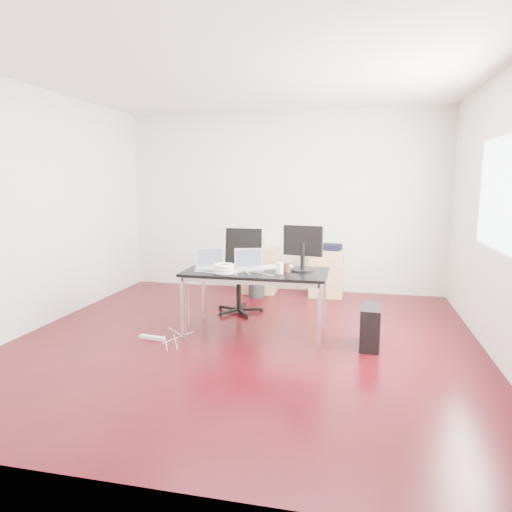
% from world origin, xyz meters
% --- Properties ---
extents(room_shell, '(5.00, 5.00, 5.00)m').
position_xyz_m(room_shell, '(0.04, 0.00, 1.40)').
color(room_shell, '#35060C').
rests_on(room_shell, ground).
extents(desk, '(1.60, 0.80, 0.73)m').
position_xyz_m(desk, '(0.06, 0.27, 0.68)').
color(desk, black).
rests_on(desk, ground).
extents(office_chair, '(0.49, 0.51, 1.08)m').
position_xyz_m(office_chair, '(-0.34, 1.11, 0.61)').
color(office_chair, black).
rests_on(office_chair, ground).
extents(filing_cabinet_left, '(0.50, 0.50, 0.70)m').
position_xyz_m(filing_cabinet_left, '(-0.30, 2.23, 0.35)').
color(filing_cabinet_left, tan).
rests_on(filing_cabinet_left, ground).
extents(filing_cabinet_right, '(0.50, 0.50, 0.70)m').
position_xyz_m(filing_cabinet_right, '(0.73, 2.23, 0.35)').
color(filing_cabinet_right, tan).
rests_on(filing_cabinet_right, ground).
extents(pc_tower, '(0.22, 0.46, 0.44)m').
position_xyz_m(pc_tower, '(1.33, 0.09, 0.22)').
color(pc_tower, black).
rests_on(pc_tower, ground).
extents(wastebasket, '(0.25, 0.25, 0.28)m').
position_xyz_m(wastebasket, '(-0.29, 1.89, 0.14)').
color(wastebasket, black).
rests_on(wastebasket, ground).
extents(power_strip, '(0.31, 0.10, 0.04)m').
position_xyz_m(power_strip, '(-1.02, -0.19, 0.02)').
color(power_strip, white).
rests_on(power_strip, ground).
extents(laptop_left, '(0.39, 0.34, 0.23)m').
position_xyz_m(laptop_left, '(-0.49, 0.27, 0.79)').
color(laptop_left, silver).
rests_on(laptop_left, desk).
extents(laptop_right, '(0.38, 0.33, 0.23)m').
position_xyz_m(laptop_right, '(-0.03, 0.31, 0.79)').
color(laptop_right, silver).
rests_on(laptop_right, desk).
extents(monitor, '(0.45, 0.26, 0.51)m').
position_xyz_m(monitor, '(0.58, 0.38, 1.01)').
color(monitor, black).
rests_on(monitor, desk).
extents(keyboard, '(0.46, 0.31, 0.02)m').
position_xyz_m(keyboard, '(0.23, 0.49, 0.74)').
color(keyboard, white).
rests_on(keyboard, desk).
extents(cup_white, '(0.11, 0.11, 0.12)m').
position_xyz_m(cup_white, '(0.35, 0.17, 0.79)').
color(cup_white, white).
rests_on(cup_white, desk).
extents(cup_brown, '(0.10, 0.10, 0.10)m').
position_xyz_m(cup_brown, '(0.41, 0.25, 0.78)').
color(cup_brown, '#52241C').
rests_on(cup_brown, desk).
extents(cable_coil, '(0.24, 0.24, 0.11)m').
position_xyz_m(cable_coil, '(-0.24, 0.03, 0.78)').
color(cable_coil, white).
rests_on(cable_coil, desk).
extents(power_adapter, '(0.08, 0.08, 0.03)m').
position_xyz_m(power_adapter, '(-0.13, 0.03, 0.74)').
color(power_adapter, white).
rests_on(power_adapter, desk).
extents(speaker, '(0.11, 0.10, 0.18)m').
position_xyz_m(speaker, '(-0.29, 2.18, 0.79)').
color(speaker, '#9E9E9E').
rests_on(speaker, filing_cabinet_left).
extents(navy_garment, '(0.34, 0.30, 0.09)m').
position_xyz_m(navy_garment, '(0.78, 2.25, 0.74)').
color(navy_garment, black).
rests_on(navy_garment, filing_cabinet_right).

